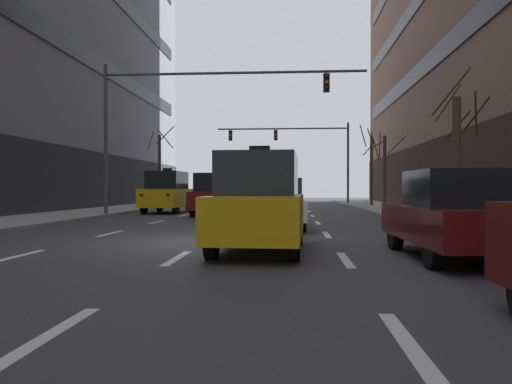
# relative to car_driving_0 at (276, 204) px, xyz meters

# --- Properties ---
(ground_plane) EXTENTS (120.00, 120.00, 0.00)m
(ground_plane) POSITION_rel_car_driving_0_xyz_m (-1.62, -4.01, -0.80)
(ground_plane) COLOR #38383D
(lane_stripe_l1_s3) EXTENTS (0.16, 2.00, 0.01)m
(lane_stripe_l1_s3) POSITION_rel_car_driving_0_xyz_m (-4.72, -7.01, -0.79)
(lane_stripe_l1_s3) COLOR silver
(lane_stripe_l1_s3) RESTS_ON ground
(lane_stripe_l1_s4) EXTENTS (0.16, 2.00, 0.01)m
(lane_stripe_l1_s4) POSITION_rel_car_driving_0_xyz_m (-4.72, -2.01, -0.79)
(lane_stripe_l1_s4) COLOR silver
(lane_stripe_l1_s4) RESTS_ON ground
(lane_stripe_l1_s5) EXTENTS (0.16, 2.00, 0.01)m
(lane_stripe_l1_s5) POSITION_rel_car_driving_0_xyz_m (-4.72, 2.99, -0.79)
(lane_stripe_l1_s5) COLOR silver
(lane_stripe_l1_s5) RESTS_ON ground
(lane_stripe_l1_s6) EXTENTS (0.16, 2.00, 0.01)m
(lane_stripe_l1_s6) POSITION_rel_car_driving_0_xyz_m (-4.72, 7.99, -0.79)
(lane_stripe_l1_s6) COLOR silver
(lane_stripe_l1_s6) RESTS_ON ground
(lane_stripe_l1_s7) EXTENTS (0.16, 2.00, 0.01)m
(lane_stripe_l1_s7) POSITION_rel_car_driving_0_xyz_m (-4.72, 12.99, -0.79)
(lane_stripe_l1_s7) COLOR silver
(lane_stripe_l1_s7) RESTS_ON ground
(lane_stripe_l1_s8) EXTENTS (0.16, 2.00, 0.01)m
(lane_stripe_l1_s8) POSITION_rel_car_driving_0_xyz_m (-4.72, 17.99, -0.79)
(lane_stripe_l1_s8) COLOR silver
(lane_stripe_l1_s8) RESTS_ON ground
(lane_stripe_l1_s9) EXTENTS (0.16, 2.00, 0.01)m
(lane_stripe_l1_s9) POSITION_rel_car_driving_0_xyz_m (-4.72, 22.99, -0.79)
(lane_stripe_l1_s9) COLOR silver
(lane_stripe_l1_s9) RESTS_ON ground
(lane_stripe_l1_s10) EXTENTS (0.16, 2.00, 0.01)m
(lane_stripe_l1_s10) POSITION_rel_car_driving_0_xyz_m (-4.72, 27.99, -0.79)
(lane_stripe_l1_s10) COLOR silver
(lane_stripe_l1_s10) RESTS_ON ground
(lane_stripe_l2_s2) EXTENTS (0.16, 2.00, 0.01)m
(lane_stripe_l2_s2) POSITION_rel_car_driving_0_xyz_m (-1.62, -12.01, -0.79)
(lane_stripe_l2_s2) COLOR silver
(lane_stripe_l2_s2) RESTS_ON ground
(lane_stripe_l2_s3) EXTENTS (0.16, 2.00, 0.01)m
(lane_stripe_l2_s3) POSITION_rel_car_driving_0_xyz_m (-1.62, -7.01, -0.79)
(lane_stripe_l2_s3) COLOR silver
(lane_stripe_l2_s3) RESTS_ON ground
(lane_stripe_l2_s4) EXTENTS (0.16, 2.00, 0.01)m
(lane_stripe_l2_s4) POSITION_rel_car_driving_0_xyz_m (-1.62, -2.01, -0.79)
(lane_stripe_l2_s4) COLOR silver
(lane_stripe_l2_s4) RESTS_ON ground
(lane_stripe_l2_s5) EXTENTS (0.16, 2.00, 0.01)m
(lane_stripe_l2_s5) POSITION_rel_car_driving_0_xyz_m (-1.62, 2.99, -0.79)
(lane_stripe_l2_s5) COLOR silver
(lane_stripe_l2_s5) RESTS_ON ground
(lane_stripe_l2_s6) EXTENTS (0.16, 2.00, 0.01)m
(lane_stripe_l2_s6) POSITION_rel_car_driving_0_xyz_m (-1.62, 7.99, -0.79)
(lane_stripe_l2_s6) COLOR silver
(lane_stripe_l2_s6) RESTS_ON ground
(lane_stripe_l2_s7) EXTENTS (0.16, 2.00, 0.01)m
(lane_stripe_l2_s7) POSITION_rel_car_driving_0_xyz_m (-1.62, 12.99, -0.79)
(lane_stripe_l2_s7) COLOR silver
(lane_stripe_l2_s7) RESTS_ON ground
(lane_stripe_l2_s8) EXTENTS (0.16, 2.00, 0.01)m
(lane_stripe_l2_s8) POSITION_rel_car_driving_0_xyz_m (-1.62, 17.99, -0.79)
(lane_stripe_l2_s8) COLOR silver
(lane_stripe_l2_s8) RESTS_ON ground
(lane_stripe_l2_s9) EXTENTS (0.16, 2.00, 0.01)m
(lane_stripe_l2_s9) POSITION_rel_car_driving_0_xyz_m (-1.62, 22.99, -0.79)
(lane_stripe_l2_s9) COLOR silver
(lane_stripe_l2_s9) RESTS_ON ground
(lane_stripe_l2_s10) EXTENTS (0.16, 2.00, 0.01)m
(lane_stripe_l2_s10) POSITION_rel_car_driving_0_xyz_m (-1.62, 27.99, -0.79)
(lane_stripe_l2_s10) COLOR silver
(lane_stripe_l2_s10) RESTS_ON ground
(lane_stripe_l3_s2) EXTENTS (0.16, 2.00, 0.01)m
(lane_stripe_l3_s2) POSITION_rel_car_driving_0_xyz_m (1.49, -12.01, -0.79)
(lane_stripe_l3_s2) COLOR silver
(lane_stripe_l3_s2) RESTS_ON ground
(lane_stripe_l3_s3) EXTENTS (0.16, 2.00, 0.01)m
(lane_stripe_l3_s3) POSITION_rel_car_driving_0_xyz_m (1.49, -7.01, -0.79)
(lane_stripe_l3_s3) COLOR silver
(lane_stripe_l3_s3) RESTS_ON ground
(lane_stripe_l3_s4) EXTENTS (0.16, 2.00, 0.01)m
(lane_stripe_l3_s4) POSITION_rel_car_driving_0_xyz_m (1.49, -2.01, -0.79)
(lane_stripe_l3_s4) COLOR silver
(lane_stripe_l3_s4) RESTS_ON ground
(lane_stripe_l3_s5) EXTENTS (0.16, 2.00, 0.01)m
(lane_stripe_l3_s5) POSITION_rel_car_driving_0_xyz_m (1.49, 2.99, -0.79)
(lane_stripe_l3_s5) COLOR silver
(lane_stripe_l3_s5) RESTS_ON ground
(lane_stripe_l3_s6) EXTENTS (0.16, 2.00, 0.01)m
(lane_stripe_l3_s6) POSITION_rel_car_driving_0_xyz_m (1.49, 7.99, -0.79)
(lane_stripe_l3_s6) COLOR silver
(lane_stripe_l3_s6) RESTS_ON ground
(lane_stripe_l3_s7) EXTENTS (0.16, 2.00, 0.01)m
(lane_stripe_l3_s7) POSITION_rel_car_driving_0_xyz_m (1.49, 12.99, -0.79)
(lane_stripe_l3_s7) COLOR silver
(lane_stripe_l3_s7) RESTS_ON ground
(lane_stripe_l3_s8) EXTENTS (0.16, 2.00, 0.01)m
(lane_stripe_l3_s8) POSITION_rel_car_driving_0_xyz_m (1.49, 17.99, -0.79)
(lane_stripe_l3_s8) COLOR silver
(lane_stripe_l3_s8) RESTS_ON ground
(lane_stripe_l3_s9) EXTENTS (0.16, 2.00, 0.01)m
(lane_stripe_l3_s9) POSITION_rel_car_driving_0_xyz_m (1.49, 22.99, -0.79)
(lane_stripe_l3_s9) COLOR silver
(lane_stripe_l3_s9) RESTS_ON ground
(lane_stripe_l3_s10) EXTENTS (0.16, 2.00, 0.01)m
(lane_stripe_l3_s10) POSITION_rel_car_driving_0_xyz_m (1.49, 27.99, -0.79)
(lane_stripe_l3_s10) COLOR silver
(lane_stripe_l3_s10) RESTS_ON ground
(car_driving_0) EXTENTS (1.92, 4.37, 1.62)m
(car_driving_0) POSITION_rel_car_driving_0_xyz_m (0.00, 0.00, 0.00)
(car_driving_0) COLOR black
(car_driving_0) RESTS_ON ground
(car_driving_1) EXTENTS (1.86, 4.24, 2.03)m
(car_driving_1) POSITION_rel_car_driving_0_xyz_m (-3.25, 7.96, 0.21)
(car_driving_1) COLOR black
(car_driving_1) RESTS_ON ground
(car_driving_2) EXTENTS (1.95, 4.47, 1.66)m
(car_driving_2) POSITION_rel_car_driving_0_xyz_m (-3.04, 20.39, 0.02)
(car_driving_2) COLOR black
(car_driving_2) RESTS_ON ground
(taxi_driving_3) EXTENTS (1.88, 4.20, 2.17)m
(taxi_driving_3) POSITION_rel_car_driving_0_xyz_m (-0.15, -5.92, 0.20)
(taxi_driving_3) COLOR black
(taxi_driving_3) RESTS_ON ground
(taxi_driving_4) EXTENTS (2.04, 4.63, 2.40)m
(taxi_driving_4) POSITION_rel_car_driving_0_xyz_m (-6.17, 10.44, 0.31)
(taxi_driving_4) COLOR black
(taxi_driving_4) RESTS_ON ground
(car_parked_1) EXTENTS (1.94, 4.41, 1.64)m
(car_parked_1) POSITION_rel_car_driving_0_xyz_m (3.55, -6.70, 0.01)
(car_parked_1) COLOR black
(car_parked_1) RESTS_ON ground
(traffic_signal_0) EXTENTS (12.21, 0.35, 7.00)m
(traffic_signal_0) POSITION_rel_car_driving_0_xyz_m (-4.44, 6.94, 4.32)
(traffic_signal_0) COLOR #4C4C51
(traffic_signal_0) RESTS_ON sidewalk_left
(traffic_signal_1) EXTENTS (10.66, 0.35, 6.46)m
(traffic_signal_1) POSITION_rel_car_driving_0_xyz_m (1.24, 24.85, 4.06)
(traffic_signal_1) COLOR #4C4C51
(traffic_signal_1) RESTS_ON sidewalk_right
(street_tree_0) EXTENTS (2.09, 2.07, 4.94)m
(street_tree_0) POSITION_rel_car_driving_0_xyz_m (6.09, 15.08, 1.84)
(street_tree_0) COLOR #4C3823
(street_tree_0) RESTS_ON sidewalk_right
(street_tree_1) EXTENTS (1.75, 2.03, 5.89)m
(street_tree_1) POSITION_rel_car_driving_0_xyz_m (-9.37, 20.94, 2.17)
(street_tree_1) COLOR #4C3823
(street_tree_1) RESTS_ON sidewalk_left
(street_tree_2) EXTENTS (1.63, 1.76, 5.48)m
(street_tree_2) POSITION_rel_car_driving_0_xyz_m (6.17, 1.53, 1.67)
(street_tree_2) COLOR #4C3823
(street_tree_2) RESTS_ON sidewalk_right
(street_tree_3) EXTENTS (1.47, 1.35, 5.79)m
(street_tree_3) POSITION_rel_car_driving_0_xyz_m (6.14, 20.20, 2.01)
(street_tree_3) COLOR #4C3823
(street_tree_3) RESTS_ON sidewalk_right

